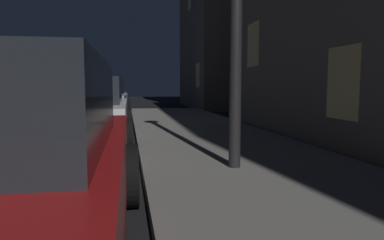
# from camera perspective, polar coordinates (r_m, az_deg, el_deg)

# --- Properties ---
(car_white) EXTENTS (2.16, 4.53, 1.43)m
(car_white) POSITION_cam_1_polar(r_m,az_deg,el_deg) (8.12, -17.04, 1.42)
(car_white) COLOR silver
(car_white) RESTS_ON ground
(car_silver) EXTENTS (2.23, 4.52, 1.43)m
(car_silver) POSITION_cam_1_polar(r_m,az_deg,el_deg) (14.52, -14.07, 3.25)
(car_silver) COLOR #B7B7BF
(car_silver) RESTS_ON ground
(car_blue) EXTENTS (2.12, 4.19, 1.43)m
(car_blue) POSITION_cam_1_polar(r_m,az_deg,el_deg) (21.20, -12.89, 3.93)
(car_blue) COLOR navy
(car_blue) RESTS_ON ground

